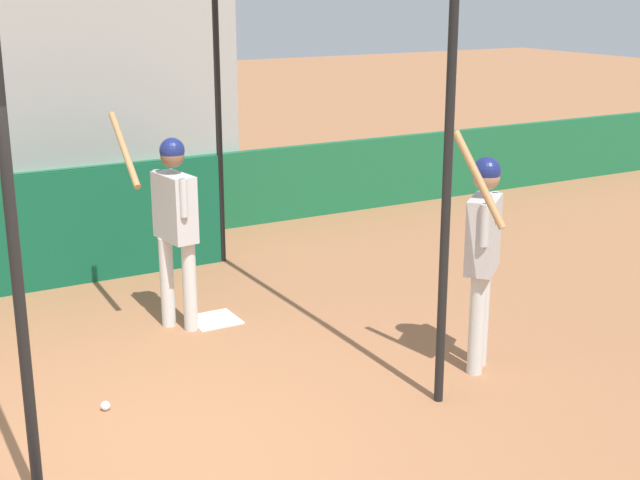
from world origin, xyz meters
The scene contains 7 objects.
ground_plane centered at (0.00, 0.00, 0.00)m, with size 60.00×60.00×0.00m, color #9E6642.
outfield_wall centered at (0.00, 5.34, 0.50)m, with size 24.00×0.12×1.01m.
batting_cage centered at (0.57, 3.10, 1.38)m, with size 3.13×4.27×3.09m.
home_plate centered at (1.25, 2.26, 0.01)m, with size 0.44×0.44×0.02m.
player_batter centered at (0.89, 2.27, 1.11)m, with size 0.56×0.95×2.00m.
player_waiting centered at (2.74, 0.13, 1.11)m, with size 0.61×0.71×2.06m.
baseball centered at (-0.21, 0.92, 0.04)m, with size 0.07×0.07×0.07m.
Camera 1 is at (-1.83, -5.26, 3.14)m, focal length 50.00 mm.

